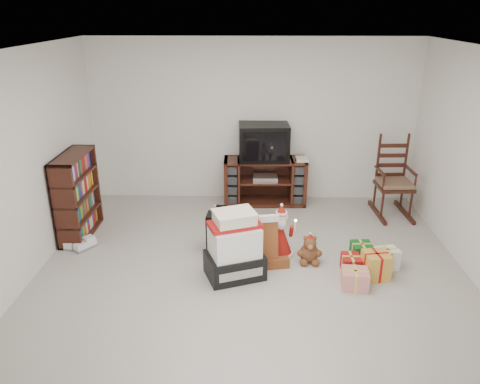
% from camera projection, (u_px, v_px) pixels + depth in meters
% --- Properties ---
extents(room, '(5.01, 5.01, 2.51)m').
position_uv_depth(room, '(253.00, 176.00, 4.86)').
color(room, '#ABA79D').
rests_on(room, ground).
extents(tv_stand, '(1.27, 0.49, 0.72)m').
position_uv_depth(tv_stand, '(265.00, 181.00, 7.27)').
color(tv_stand, '#4B2015').
rests_on(tv_stand, floor).
extents(bookshelf, '(0.31, 0.93, 1.13)m').
position_uv_depth(bookshelf, '(77.00, 197.00, 6.18)').
color(bookshelf, '#39160F').
rests_on(bookshelf, floor).
extents(rocking_chair, '(0.53, 0.84, 1.23)m').
position_uv_depth(rocking_chair, '(393.00, 186.00, 6.90)').
color(rocking_chair, '#39160F').
rests_on(rocking_chair, floor).
extents(gift_pile, '(0.75, 0.64, 0.79)m').
position_uv_depth(gift_pile, '(235.00, 249.00, 5.26)').
color(gift_pile, black).
rests_on(gift_pile, floor).
extents(red_suitcase, '(0.41, 0.23, 0.60)m').
position_uv_depth(red_suitcase, '(224.00, 233.00, 5.83)').
color(red_suitcase, maroon).
rests_on(red_suitcase, floor).
extents(stocking, '(0.33, 0.19, 0.66)m').
position_uv_depth(stocking, '(268.00, 242.00, 5.47)').
color(stocking, '#0B6813').
rests_on(stocking, floor).
extents(teddy_bear, '(0.23, 0.21, 0.35)m').
position_uv_depth(teddy_bear, '(309.00, 251.00, 5.63)').
color(teddy_bear, brown).
rests_on(teddy_bear, floor).
extents(santa_figurine, '(0.33, 0.31, 0.68)m').
position_uv_depth(santa_figurine, '(281.00, 236.00, 5.75)').
color(santa_figurine, maroon).
rests_on(santa_figurine, floor).
extents(mrs_claus_figurine, '(0.28, 0.26, 0.57)m').
position_uv_depth(mrs_claus_figurine, '(216.00, 231.00, 5.97)').
color(mrs_claus_figurine, maroon).
rests_on(mrs_claus_figurine, floor).
extents(sneaker_pair, '(0.41, 0.31, 0.10)m').
position_uv_depth(sneaker_pair, '(79.00, 244.00, 6.01)').
color(sneaker_pair, white).
rests_on(sneaker_pair, floor).
extents(gift_cluster, '(0.74, 0.84, 0.25)m').
position_uv_depth(gift_cluster, '(365.00, 263.00, 5.42)').
color(gift_cluster, '#A51412').
rests_on(gift_cluster, floor).
extents(crt_television, '(0.77, 0.58, 0.54)m').
position_uv_depth(crt_television, '(264.00, 142.00, 7.04)').
color(crt_television, black).
rests_on(crt_television, tv_stand).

